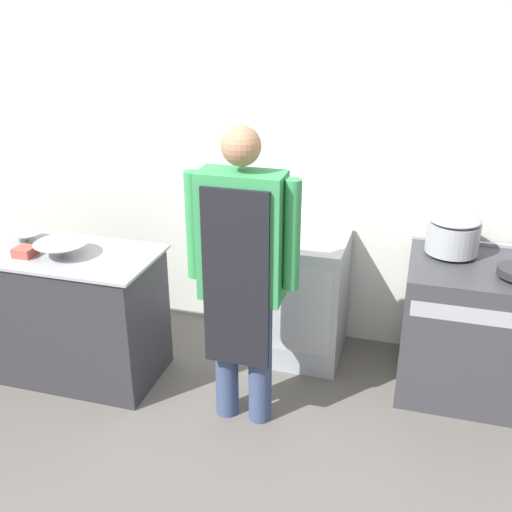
{
  "coord_description": "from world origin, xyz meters",
  "views": [
    {
      "loc": [
        1.0,
        -2.02,
        2.38
      ],
      "look_at": [
        0.11,
        1.09,
        0.98
      ],
      "focal_mm": 42.0,
      "sensor_mm": 36.0,
      "label": 1
    }
  ],
  "objects": [
    {
      "name": "wall_back",
      "position": [
        0.0,
        2.0,
        1.35
      ],
      "size": [
        8.0,
        0.05,
        2.7
      ],
      "color": "silver",
      "rests_on": "ground_plane"
    },
    {
      "name": "prep_counter",
      "position": [
        -1.21,
        1.01,
        0.44
      ],
      "size": [
        1.32,
        0.63,
        0.89
      ],
      "color": "#2D2D33",
      "rests_on": "ground_plane"
    },
    {
      "name": "stove",
      "position": [
        1.42,
        1.55,
        0.44
      ],
      "size": [
        0.89,
        0.74,
        0.9
      ],
      "color": "#38383D",
      "rests_on": "ground_plane"
    },
    {
      "name": "fridge_unit",
      "position": [
        0.28,
        1.66,
        0.45
      ],
      "size": [
        0.58,
        0.57,
        0.89
      ],
      "color": "#A8ADB2",
      "rests_on": "ground_plane"
    },
    {
      "name": "person_cook",
      "position": [
        0.09,
        0.86,
        1.02
      ],
      "size": [
        0.65,
        0.24,
        1.79
      ],
      "color": "#38476B",
      "rests_on": "ground_plane"
    },
    {
      "name": "mixing_bowl",
      "position": [
        -1.13,
        0.97,
        0.93
      ],
      "size": [
        0.34,
        0.34,
        0.09
      ],
      "color": "#9EA0A8",
      "rests_on": "prep_counter"
    },
    {
      "name": "small_bowl",
      "position": [
        -1.49,
        1.12,
        0.92
      ],
      "size": [
        0.22,
        0.22,
        0.06
      ],
      "color": "#9EA0A8",
      "rests_on": "prep_counter"
    },
    {
      "name": "plastic_tub",
      "position": [
        -1.35,
        0.9,
        0.92
      ],
      "size": [
        0.12,
        0.12,
        0.06
      ],
      "color": "#B24C3F",
      "rests_on": "prep_counter"
    },
    {
      "name": "stock_pot",
      "position": [
        1.22,
        1.68,
        1.02
      ],
      "size": [
        0.33,
        0.33,
        0.24
      ],
      "color": "#9EA0A8",
      "rests_on": "stove"
    }
  ]
}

